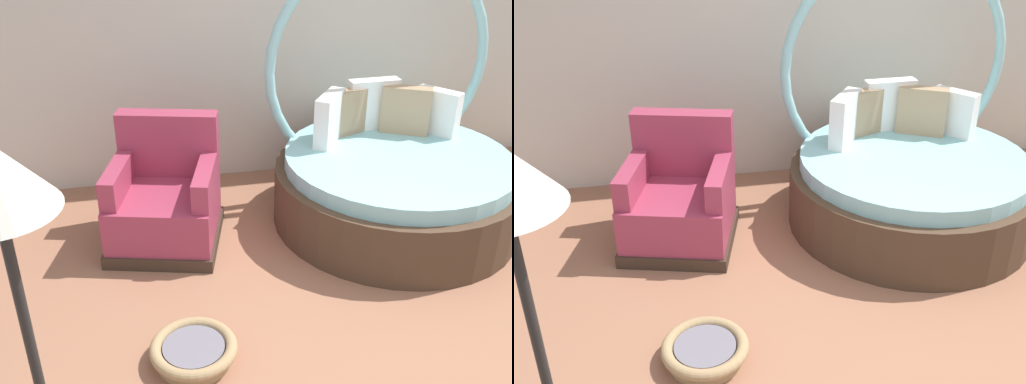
{
  "view_description": "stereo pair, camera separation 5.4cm",
  "coord_description": "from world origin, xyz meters",
  "views": [
    {
      "loc": [
        -1.31,
        -2.53,
        2.51
      ],
      "look_at": [
        -0.54,
        1.05,
        0.55
      ],
      "focal_mm": 41.96,
      "sensor_mm": 36.0,
      "label": 1
    },
    {
      "loc": [
        -1.26,
        -2.54,
        2.51
      ],
      "look_at": [
        -0.54,
        1.05,
        0.55
      ],
      "focal_mm": 41.96,
      "sensor_mm": 36.0,
      "label": 2
    }
  ],
  "objects": [
    {
      "name": "red_armchair",
      "position": [
        -1.15,
        1.46,
        0.33
      ],
      "size": [
        0.98,
        0.98,
        0.94
      ],
      "color": "#38281E",
      "rests_on": "ground_plane"
    },
    {
      "name": "round_daybed",
      "position": [
        0.66,
        1.44,
        0.4
      ],
      "size": [
        1.92,
        1.92,
        2.09
      ],
      "color": "#473323",
      "rests_on": "ground_plane"
    },
    {
      "name": "back_wall",
      "position": [
        0.0,
        2.54,
        1.45
      ],
      "size": [
        8.0,
        0.12,
        2.9
      ],
      "primitive_type": "cube",
      "color": "beige",
      "rests_on": "ground_plane"
    },
    {
      "name": "pet_basket",
      "position": [
        -1.12,
        0.1,
        0.07
      ],
      "size": [
        0.51,
        0.51,
        0.13
      ],
      "color": "#9E7F56",
      "rests_on": "ground_plane"
    },
    {
      "name": "ground_plane",
      "position": [
        0.0,
        0.0,
        -0.01
      ],
      "size": [
        8.0,
        8.0,
        0.02
      ],
      "primitive_type": "cube",
      "color": "#936047"
    }
  ]
}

